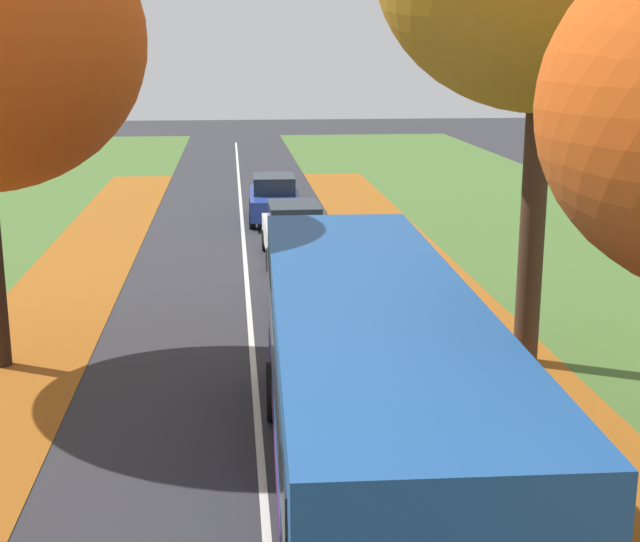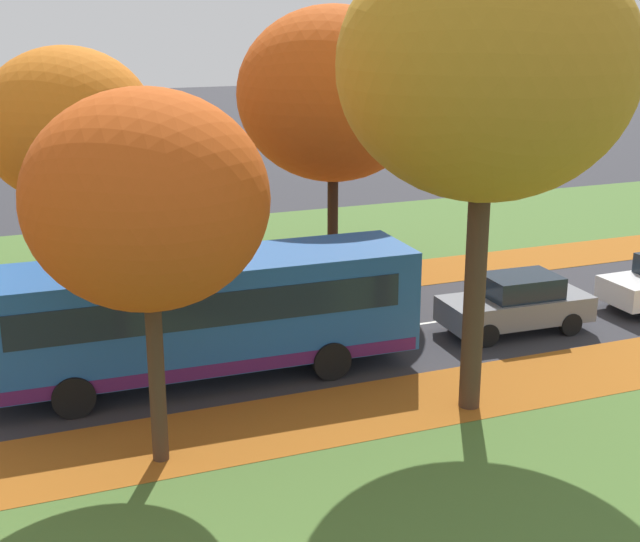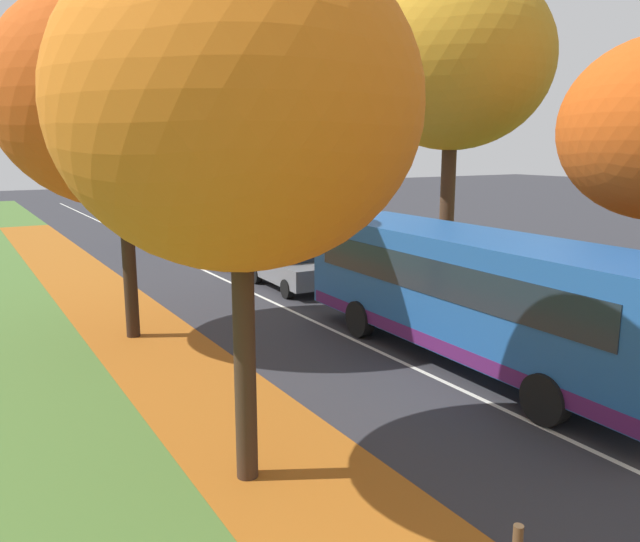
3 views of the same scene
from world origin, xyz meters
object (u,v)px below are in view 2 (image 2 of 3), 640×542
tree_right_near (147,201)px  bus (202,311)px  tree_left_mid (333,94)px  tree_right_mid (486,67)px  car_grey_lead (516,303)px  tree_left_near (68,126)px

tree_right_near → bus: size_ratio=0.70×
tree_left_mid → bus: 9.69m
tree_right_mid → tree_right_near: bearing=-91.0°
tree_left_mid → car_grey_lead: size_ratio=2.07×
car_grey_lead → tree_right_mid: bearing=-44.6°
tree_left_mid → bus: (6.22, -5.98, -4.40)m
tree_left_near → tree_right_mid: (10.49, 7.25, 2.09)m
bus → tree_right_mid: bearing=53.2°
tree_left_near → bus: (6.62, 2.08, -3.76)m
tree_left_near → bus: bearing=17.4°
tree_left_near → tree_left_mid: tree_left_mid is taller
tree_left_near → tree_right_mid: size_ratio=0.75×
tree_left_mid → car_grey_lead: 8.73m
tree_left_mid → tree_right_near: bearing=-38.2°
tree_right_mid → bus: (-3.87, -5.17, -5.85)m
tree_right_near → tree_right_mid: (0.12, 7.04, 2.25)m
tree_right_near → tree_right_mid: size_ratio=0.71×
bus → car_grey_lead: (0.07, 8.91, -0.89)m
tree_left_mid → bus: bearing=-43.8°
tree_right_mid → bus: tree_right_mid is taller
tree_left_mid → tree_right_mid: 10.23m
bus → tree_right_near: bearing=-26.5°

